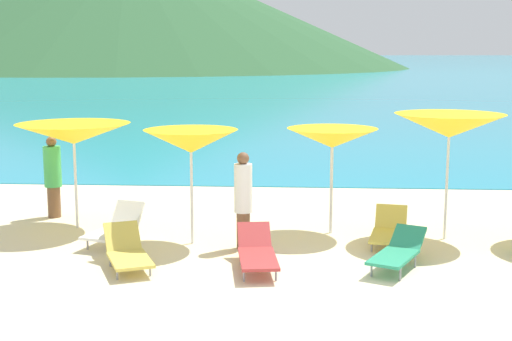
{
  "coord_description": "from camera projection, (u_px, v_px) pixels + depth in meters",
  "views": [
    {
      "loc": [
        -0.48,
        -9.81,
        3.6
      ],
      "look_at": [
        -1.37,
        4.29,
        1.2
      ],
      "focal_mm": 50.17,
      "sensor_mm": 36.0,
      "label": 1
    }
  ],
  "objects": [
    {
      "name": "beachgoer_2",
      "position": [
        53.0,
        175.0,
        15.38
      ],
      "size": [
        0.37,
        0.37,
        1.76
      ],
      "rotation": [
        0.0,
        0.0,
        1.51
      ],
      "color": "brown",
      "rests_on": "ground_plane"
    },
    {
      "name": "lounge_chair_0",
      "position": [
        115.0,
        227.0,
        13.34
      ],
      "size": [
        0.98,
        1.48,
        0.71
      ],
      "rotation": [
        0.0,
        0.0,
        -0.31
      ],
      "color": "white",
      "rests_on": "ground_plane"
    },
    {
      "name": "umbrella_0",
      "position": [
        74.0,
        134.0,
        14.28
      ],
      "size": [
        2.31,
        2.31,
        2.14
      ],
      "color": "silver",
      "rests_on": "ground_plane"
    },
    {
      "name": "lounge_chair_4",
      "position": [
        257.0,
        252.0,
        11.82
      ],
      "size": [
        0.81,
        1.77,
        0.61
      ],
      "rotation": [
        0.0,
        0.0,
        0.14
      ],
      "color": "#A53333",
      "rests_on": "ground_plane"
    },
    {
      "name": "umbrella_3",
      "position": [
        449.0,
        126.0,
        13.38
      ],
      "size": [
        2.09,
        2.09,
        2.41
      ],
      "color": "silver",
      "rests_on": "ground_plane"
    },
    {
      "name": "lounge_chair_5",
      "position": [
        398.0,
        251.0,
        11.81
      ],
      "size": [
        1.17,
        1.65,
        0.59
      ],
      "rotation": [
        0.0,
        0.0,
        -0.45
      ],
      "color": "#268C66",
      "rests_on": "ground_plane"
    },
    {
      "name": "umbrella_1",
      "position": [
        191.0,
        141.0,
        13.1
      ],
      "size": [
        1.9,
        1.9,
        2.15
      ],
      "color": "silver",
      "rests_on": "ground_plane"
    },
    {
      "name": "umbrella_2",
      "position": [
        332.0,
        138.0,
        13.88
      ],
      "size": [
        1.81,
        1.81,
        2.09
      ],
      "color": "silver",
      "rests_on": "ground_plane"
    },
    {
      "name": "lounge_chair_3",
      "position": [
        127.0,
        252.0,
        11.87
      ],
      "size": [
        1.14,
        1.58,
        0.64
      ],
      "rotation": [
        0.0,
        0.0,
        0.41
      ],
      "color": "#D8BF4C",
      "rests_on": "ground_plane"
    },
    {
      "name": "lounge_chair_2",
      "position": [
        389.0,
        231.0,
        13.24
      ],
      "size": [
        0.85,
        1.42,
        0.66
      ],
      "rotation": [
        0.0,
        0.0,
        -0.19
      ],
      "color": "#D8BF4C",
      "rests_on": "ground_plane"
    },
    {
      "name": "beachgoer_0",
      "position": [
        243.0,
        198.0,
        12.92
      ],
      "size": [
        0.33,
        0.33,
        1.78
      ],
      "rotation": [
        0.0,
        0.0,
        5.68
      ],
      "color": "brown",
      "rests_on": "ground_plane"
    },
    {
      "name": "headland_hill",
      "position": [
        130.0,
        6.0,
        144.75
      ],
      "size": [
        112.35,
        112.35,
        24.72
      ],
      "primitive_type": "cone",
      "color": "#2D5B33",
      "rests_on": "ground_plane"
    },
    {
      "name": "ground_plane",
      "position": [
        318.0,
        184.0,
        20.09
      ],
      "size": [
        50.0,
        100.0,
        0.3
      ],
      "primitive_type": "cube",
      "color": "beige"
    },
    {
      "name": "ocean_water",
      "position": [
        303.0,
        61.0,
        235.27
      ],
      "size": [
        650.0,
        440.0,
        0.02
      ],
      "primitive_type": "cube",
      "color": "teal",
      "rests_on": "ground_plane"
    },
    {
      "name": "cruise_ship",
      "position": [
        216.0,
        41.0,
        271.66
      ],
      "size": [
        56.07,
        14.28,
        17.93
      ],
      "rotation": [
        0.0,
        0.0,
        0.1
      ],
      "color": "white",
      "rests_on": "ocean_water"
    }
  ]
}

